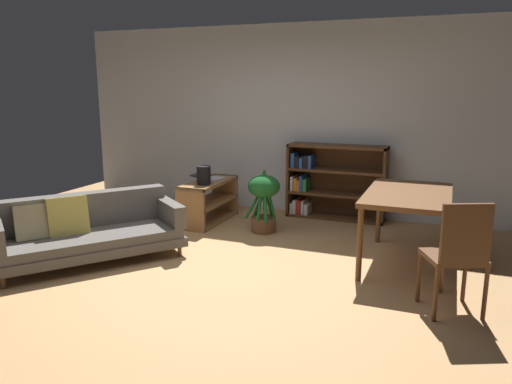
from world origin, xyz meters
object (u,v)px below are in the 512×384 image
at_px(bookshelf, 330,182).
at_px(desk_speaker, 204,175).
at_px(dining_chair_near, 458,252).
at_px(open_laptop, 209,178).
at_px(media_console, 209,201).
at_px(potted_floor_plant, 264,197).
at_px(dining_table, 408,200).
at_px(fabric_couch, 86,230).

bearing_deg(bookshelf, desk_speaker, -143.43).
distance_m(desk_speaker, dining_chair_near, 3.49).
height_order(open_laptop, dining_chair_near, dining_chair_near).
height_order(media_console, desk_speaker, desk_speaker).
xyz_separation_m(media_console, bookshelf, (1.49, 0.85, 0.23)).
xyz_separation_m(open_laptop, potted_floor_plant, (0.95, -0.33, -0.13)).
distance_m(dining_table, bookshelf, 1.97).
xyz_separation_m(open_laptop, dining_chair_near, (3.22, -1.94, -0.04)).
distance_m(fabric_couch, media_console, 1.93).
height_order(open_laptop, bookshelf, bookshelf).
relative_size(open_laptop, bookshelf, 0.31).
height_order(dining_table, bookshelf, bookshelf).
relative_size(fabric_couch, media_console, 1.84).
bearing_deg(bookshelf, potted_floor_plant, -120.74).
distance_m(dining_table, dining_chair_near, 1.19).
bearing_deg(dining_chair_near, media_console, 150.38).
relative_size(media_console, desk_speaker, 4.38).
bearing_deg(potted_floor_plant, dining_chair_near, -35.26).
bearing_deg(desk_speaker, open_laptop, 107.16).
height_order(fabric_couch, dining_table, dining_table).
height_order(dining_table, dining_chair_near, dining_chair_near).
bearing_deg(desk_speaker, potted_floor_plant, 2.74).
bearing_deg(desk_speaker, fabric_couch, -109.49).
distance_m(fabric_couch, potted_floor_plant, 2.19).
distance_m(desk_speaker, bookshelf, 1.81).
bearing_deg(fabric_couch, open_laptop, 77.03).
xyz_separation_m(potted_floor_plant, dining_table, (1.79, -0.53, 0.24)).
relative_size(open_laptop, potted_floor_plant, 0.53).
xyz_separation_m(dining_table, dining_chair_near, (0.49, -1.08, -0.15)).
relative_size(open_laptop, dining_table, 0.31).
xyz_separation_m(open_laptop, bookshelf, (1.56, 0.70, -0.07)).
bearing_deg(potted_floor_plant, fabric_couch, -130.14).
bearing_deg(media_console, dining_table, -15.06).
bearing_deg(potted_floor_plant, bookshelf, 59.26).
bearing_deg(open_laptop, dining_table, -17.58).
height_order(desk_speaker, dining_chair_near, dining_chair_near).
bearing_deg(desk_speaker, dining_table, -10.67).
height_order(media_console, dining_table, dining_table).
distance_m(open_laptop, potted_floor_plant, 1.01).
bearing_deg(dining_table, desk_speaker, 169.33).
xyz_separation_m(desk_speaker, dining_table, (2.62, -0.49, 0.01)).
relative_size(fabric_couch, desk_speaker, 8.04).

